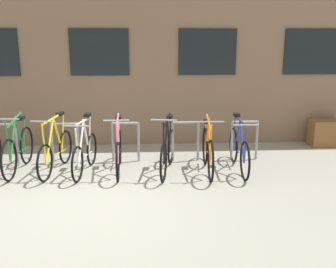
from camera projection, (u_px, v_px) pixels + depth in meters
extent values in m
plane|color=gray|center=(81.00, 199.00, 6.04)|extent=(42.00, 42.00, 0.00)
cube|color=#7A604C|center=(110.00, 42.00, 11.29)|extent=(28.00, 5.58, 4.62)
cube|color=black|center=(99.00, 52.00, 8.61)|extent=(1.30, 0.04, 1.02)
cube|color=black|center=(207.00, 52.00, 8.74)|extent=(1.30, 0.04, 1.02)
cube|color=black|center=(312.00, 52.00, 8.86)|extent=(1.30, 0.04, 1.02)
cylinder|color=gray|center=(17.00, 144.00, 7.70)|extent=(0.05, 0.05, 0.79)
cylinder|color=gray|center=(1.00, 125.00, 7.60)|extent=(0.51, 0.05, 0.05)
cylinder|color=gray|center=(52.00, 143.00, 7.74)|extent=(0.05, 0.05, 0.79)
cylinder|color=gray|center=(78.00, 143.00, 7.77)|extent=(0.05, 0.05, 0.79)
cylinder|color=gray|center=(64.00, 124.00, 7.66)|extent=(0.51, 0.05, 0.05)
cylinder|color=gray|center=(113.00, 143.00, 7.80)|extent=(0.05, 0.05, 0.79)
cylinder|color=gray|center=(139.00, 142.00, 7.83)|extent=(0.05, 0.05, 0.79)
cylinder|color=gray|center=(125.00, 123.00, 7.72)|extent=(0.51, 0.05, 0.05)
cylinder|color=gray|center=(173.00, 142.00, 7.87)|extent=(0.05, 0.05, 0.79)
cylinder|color=gray|center=(198.00, 141.00, 7.89)|extent=(0.05, 0.05, 0.79)
cylinder|color=gray|center=(186.00, 123.00, 7.78)|extent=(0.51, 0.05, 0.05)
cylinder|color=gray|center=(232.00, 141.00, 7.93)|extent=(0.05, 0.05, 0.79)
cylinder|color=gray|center=(257.00, 141.00, 7.95)|extent=(0.05, 0.05, 0.79)
cylinder|color=gray|center=(245.00, 122.00, 7.85)|extent=(0.51, 0.05, 0.05)
torus|color=black|center=(27.00, 145.00, 7.74)|extent=(0.05, 0.76, 0.75)
torus|color=black|center=(9.00, 160.00, 6.79)|extent=(0.05, 0.76, 0.75)
cylinder|color=#1E7238|center=(13.00, 139.00, 6.98)|extent=(0.04, 0.47, 0.76)
cylinder|color=#1E7238|center=(20.00, 137.00, 7.36)|extent=(0.04, 0.34, 0.63)
cylinder|color=#1E7238|center=(14.00, 120.00, 7.06)|extent=(0.05, 0.76, 0.17)
cylinder|color=#1E7238|center=(23.00, 150.00, 7.51)|extent=(0.03, 0.49, 0.08)
cylinder|color=#1E7238|center=(24.00, 133.00, 7.59)|extent=(0.03, 0.20, 0.56)
cylinder|color=#1E7238|center=(8.00, 141.00, 6.74)|extent=(0.03, 0.08, 0.69)
cube|color=black|center=(21.00, 118.00, 7.43)|extent=(0.10, 0.20, 0.06)
cylinder|color=gray|center=(6.00, 119.00, 6.67)|extent=(0.44, 0.03, 0.03)
torus|color=black|center=(92.00, 149.00, 7.67)|extent=(0.12, 0.65, 0.65)
torus|color=black|center=(77.00, 164.00, 6.75)|extent=(0.12, 0.65, 0.65)
cylinder|color=silver|center=(81.00, 144.00, 6.93)|extent=(0.09, 0.46, 0.70)
cylinder|color=silver|center=(86.00, 137.00, 7.28)|extent=(0.08, 0.33, 0.75)
cylinder|color=silver|center=(82.00, 122.00, 6.99)|extent=(0.13, 0.73, 0.09)
cylinder|color=silver|center=(89.00, 154.00, 7.45)|extent=(0.08, 0.48, 0.07)
cylinder|color=silver|center=(90.00, 133.00, 7.50)|extent=(0.05, 0.20, 0.70)
cylinder|color=silver|center=(77.00, 146.00, 6.70)|extent=(0.04, 0.08, 0.64)
cube|color=black|center=(87.00, 115.00, 7.33)|extent=(0.12, 0.21, 0.06)
cylinder|color=gray|center=(76.00, 126.00, 6.64)|extent=(0.44, 0.08, 0.03)
torus|color=black|center=(120.00, 146.00, 7.75)|extent=(0.06, 0.71, 0.71)
torus|color=black|center=(118.00, 162.00, 6.79)|extent=(0.06, 0.71, 0.71)
cylinder|color=pink|center=(118.00, 140.00, 6.98)|extent=(0.05, 0.48, 0.76)
cylinder|color=pink|center=(119.00, 137.00, 7.36)|extent=(0.05, 0.35, 0.66)
cylinder|color=pink|center=(117.00, 120.00, 7.06)|extent=(0.06, 0.77, 0.13)
cylinder|color=pink|center=(119.00, 151.00, 7.52)|extent=(0.04, 0.50, 0.07)
cylinder|color=pink|center=(119.00, 133.00, 7.60)|extent=(0.03, 0.20, 0.60)
cylinder|color=pink|center=(117.00, 142.00, 6.73)|extent=(0.03, 0.08, 0.69)
cube|color=black|center=(118.00, 117.00, 7.43)|extent=(0.11, 0.20, 0.06)
cylinder|color=gray|center=(116.00, 120.00, 6.67)|extent=(0.44, 0.04, 0.03)
torus|color=black|center=(234.00, 145.00, 7.84)|extent=(0.06, 0.71, 0.71)
torus|color=black|center=(245.00, 161.00, 6.83)|extent=(0.06, 0.71, 0.71)
cylinder|color=#233893|center=(242.00, 142.00, 7.04)|extent=(0.05, 0.50, 0.67)
cylinder|color=#233893|center=(238.00, 135.00, 7.43)|extent=(0.05, 0.38, 0.69)
cylinder|color=#233893|center=(241.00, 121.00, 7.13)|extent=(0.06, 0.82, 0.06)
cylinder|color=#233893|center=(236.00, 150.00, 7.60)|extent=(0.04, 0.53, 0.07)
cylinder|color=#233893|center=(235.00, 131.00, 7.68)|extent=(0.03, 0.20, 0.63)
cylinder|color=#233893|center=(245.00, 144.00, 6.78)|extent=(0.03, 0.08, 0.61)
cube|color=black|center=(237.00, 115.00, 7.51)|extent=(0.11, 0.20, 0.06)
cylinder|color=gray|center=(246.00, 125.00, 6.73)|extent=(0.44, 0.04, 0.03)
torus|color=black|center=(66.00, 147.00, 7.78)|extent=(0.14, 0.67, 0.67)
torus|color=black|center=(45.00, 163.00, 6.78)|extent=(0.14, 0.67, 0.67)
cylinder|color=yellow|center=(50.00, 141.00, 6.97)|extent=(0.11, 0.50, 0.76)
cylinder|color=yellow|center=(58.00, 136.00, 7.37)|extent=(0.09, 0.37, 0.74)
cylinder|color=yellow|center=(52.00, 119.00, 7.05)|extent=(0.15, 0.80, 0.06)
cylinder|color=yellow|center=(61.00, 152.00, 7.53)|extent=(0.10, 0.52, 0.07)
cylinder|color=yellow|center=(63.00, 131.00, 7.61)|extent=(0.05, 0.20, 0.68)
cylinder|color=yellow|center=(44.00, 143.00, 6.72)|extent=(0.04, 0.08, 0.70)
cube|color=black|center=(60.00, 114.00, 7.44)|extent=(0.13, 0.21, 0.06)
cylinder|color=gray|center=(43.00, 122.00, 6.65)|extent=(0.44, 0.09, 0.03)
torus|color=black|center=(171.00, 147.00, 7.71)|extent=(0.17, 0.70, 0.71)
torus|color=black|center=(164.00, 162.00, 6.76)|extent=(0.17, 0.70, 0.71)
cylinder|color=black|center=(166.00, 140.00, 6.94)|extent=(0.12, 0.47, 0.78)
cylinder|color=black|center=(168.00, 137.00, 7.32)|extent=(0.10, 0.35, 0.68)
cylinder|color=black|center=(167.00, 120.00, 7.01)|extent=(0.18, 0.76, 0.13)
cylinder|color=black|center=(169.00, 152.00, 7.48)|extent=(0.12, 0.49, 0.07)
cylinder|color=black|center=(170.00, 133.00, 7.55)|extent=(0.06, 0.20, 0.62)
cylinder|color=black|center=(164.00, 142.00, 6.70)|extent=(0.04, 0.08, 0.71)
cube|color=black|center=(170.00, 117.00, 7.38)|extent=(0.14, 0.22, 0.06)
cylinder|color=gray|center=(164.00, 120.00, 6.63)|extent=(0.44, 0.11, 0.03)
torus|color=black|center=(205.00, 146.00, 7.72)|extent=(0.08, 0.76, 0.76)
torus|color=black|center=(211.00, 161.00, 6.76)|extent=(0.08, 0.76, 0.76)
cylinder|color=orange|center=(209.00, 140.00, 6.95)|extent=(0.06, 0.48, 0.73)
cylinder|color=orange|center=(207.00, 139.00, 7.34)|extent=(0.05, 0.35, 0.57)
cylinder|color=orange|center=(209.00, 123.00, 7.04)|extent=(0.07, 0.78, 0.19)
cylinder|color=orange|center=(206.00, 150.00, 7.49)|extent=(0.05, 0.50, 0.08)
cylinder|color=orange|center=(206.00, 134.00, 7.58)|extent=(0.03, 0.20, 0.51)
cylinder|color=orange|center=(211.00, 142.00, 6.70)|extent=(0.03, 0.08, 0.66)
cube|color=black|center=(207.00, 121.00, 7.42)|extent=(0.11, 0.20, 0.06)
cylinder|color=gray|center=(211.00, 122.00, 6.64)|extent=(0.44, 0.05, 0.03)
cube|color=brown|center=(325.00, 133.00, 9.00)|extent=(0.70, 0.44, 0.60)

